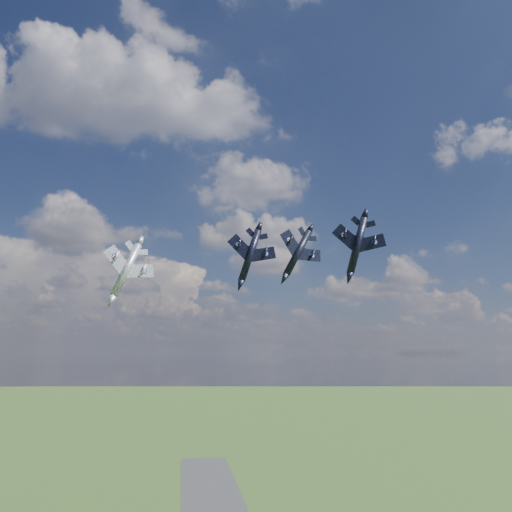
{
  "coord_description": "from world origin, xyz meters",
  "views": [
    {
      "loc": [
        -15.68,
        -82.98,
        64.38
      ],
      "look_at": [
        -2.26,
        8.05,
        82.44
      ],
      "focal_mm": 35.0,
      "sensor_mm": 36.0,
      "label": 1
    }
  ],
  "objects": [
    {
      "name": "jet_right_navy",
      "position": [
        12.73,
        -5.61,
        82.07
      ],
      "size": [
        13.24,
        15.46,
        5.2
      ],
      "primitive_type": null,
      "rotation": [
        0.0,
        0.28,
        -0.3
      ],
      "color": "black"
    },
    {
      "name": "jet_high_navy",
      "position": [
        8.91,
        21.21,
        86.03
      ],
      "size": [
        14.52,
        17.91,
        8.48
      ],
      "primitive_type": null,
      "rotation": [
        0.0,
        0.51,
        0.2
      ],
      "color": "black"
    },
    {
      "name": "jet_left_silver",
      "position": [
        -26.58,
        13.79,
        80.12
      ],
      "size": [
        15.72,
        18.25,
        7.19
      ],
      "primitive_type": null,
      "rotation": [
        0.0,
        0.39,
        0.32
      ],
      "color": "gray"
    },
    {
      "name": "jet_lead_navy",
      "position": [
        -4.11,
        2.81,
        81.54
      ],
      "size": [
        10.47,
        13.64,
        5.48
      ],
      "primitive_type": null,
      "rotation": [
        0.0,
        0.31,
        -0.05
      ],
      "color": "black"
    }
  ]
}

